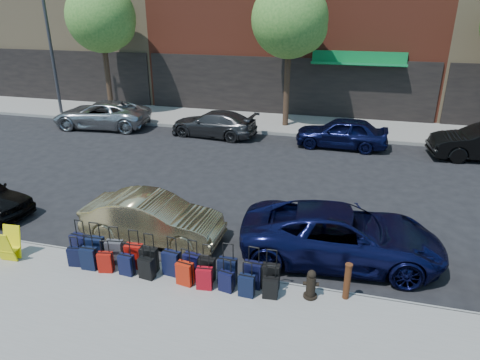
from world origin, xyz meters
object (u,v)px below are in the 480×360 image
(bollard, at_px, (347,281))
(car_far_0, at_px, (102,114))
(tree_center, at_px, (292,22))
(car_far_1, at_px, (214,124))
(car_near_1, at_px, (153,218))
(fire_hydrant, at_px, (311,285))
(car_far_2, at_px, (342,133))
(tree_left, at_px, (103,19))
(suitcase_front_5, at_px, (172,263))
(car_near_2, at_px, (341,235))
(display_rack, at_px, (8,245))
(streetlight, at_px, (52,34))

(bollard, xyz_separation_m, car_far_0, (-13.30, 11.67, 0.10))
(tree_center, height_order, car_far_1, tree_center)
(tree_center, bearing_deg, car_near_1, -98.43)
(fire_hydrant, relative_size, car_near_1, 0.18)
(tree_center, height_order, car_far_2, tree_center)
(tree_left, relative_size, car_far_1, 1.65)
(suitcase_front_5, distance_m, fire_hydrant, 3.37)
(fire_hydrant, xyz_separation_m, car_far_1, (-6.18, 11.86, 0.16))
(bollard, xyz_separation_m, car_near_2, (-0.22, 1.84, 0.11))
(display_rack, bearing_deg, car_near_2, 13.51)
(car_near_1, xyz_separation_m, car_far_2, (4.80, 9.96, 0.05))
(car_far_0, relative_size, car_far_1, 1.16)
(bollard, height_order, car_near_2, car_near_2)
(car_near_1, bearing_deg, car_near_2, -85.90)
(tree_center, distance_m, car_far_1, 6.36)
(suitcase_front_5, height_order, bollard, suitcase_front_5)
(suitcase_front_5, xyz_separation_m, car_far_0, (-9.15, 11.83, 0.25))
(car_near_1, height_order, car_far_2, car_far_2)
(display_rack, xyz_separation_m, car_near_2, (8.25, 2.46, 0.14))
(bollard, relative_size, car_far_1, 0.20)
(car_near_2, bearing_deg, tree_center, 10.69)
(streetlight, height_order, car_far_1, streetlight)
(car_near_2, bearing_deg, car_far_0, 48.61)
(streetlight, height_order, car_far_2, streetlight)
(car_near_2, xyz_separation_m, car_far_0, (-13.08, 9.83, -0.01))
(tree_left, height_order, car_far_2, tree_left)
(display_rack, relative_size, car_near_1, 0.22)
(car_near_2, bearing_deg, tree_left, 43.82)
(car_far_1, bearing_deg, suitcase_front_5, 19.13)
(car_near_1, bearing_deg, tree_left, 34.90)
(car_far_1, bearing_deg, car_far_2, 93.84)
(suitcase_front_5, xyz_separation_m, car_far_2, (3.51, 11.64, 0.24))
(tree_left, relative_size, car_near_1, 1.81)
(display_rack, bearing_deg, car_far_2, 54.00)
(display_rack, xyz_separation_m, car_near_1, (3.03, 2.14, 0.08))
(suitcase_front_5, relative_size, car_far_1, 0.23)
(streetlight, xyz_separation_m, car_near_1, (11.56, -11.96, -4.00))
(tree_left, xyz_separation_m, car_far_1, (7.10, -2.49, -4.77))
(display_rack, relative_size, car_far_0, 0.17)
(fire_hydrant, xyz_separation_m, car_near_1, (-4.66, 1.69, 0.18))
(car_far_0, bearing_deg, car_near_1, 32.33)
(tree_center, bearing_deg, car_far_1, -143.83)
(suitcase_front_5, distance_m, car_far_2, 12.16)
(tree_center, xyz_separation_m, car_far_1, (-3.40, -2.49, -4.77))
(streetlight, relative_size, car_far_2, 1.92)
(tree_center, relative_size, bollard, 8.12)
(car_far_2, bearing_deg, car_far_1, -90.56)
(car_far_0, xyz_separation_m, car_far_2, (12.66, -0.19, -0.00))
(bollard, height_order, car_far_0, car_far_0)
(display_rack, height_order, car_near_1, car_near_1)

